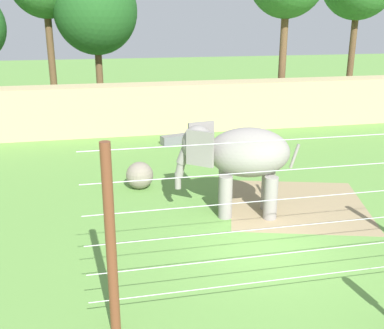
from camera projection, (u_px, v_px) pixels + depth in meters
name	position (u px, v px, depth m)	size (l,w,h in m)	color
ground_plane	(263.00, 247.00, 12.71)	(120.00, 120.00, 0.00)	#609342
dirt_patch	(297.00, 204.00, 15.56)	(4.46, 4.48, 0.01)	#937F5B
embankment_wall	(174.00, 107.00, 25.27)	(36.00, 1.80, 2.59)	tan
elephant	(239.00, 156.00, 14.33)	(3.79, 2.07, 2.88)	gray
enrichment_ball	(140.00, 175.00, 16.88)	(1.00, 1.00, 1.00)	gray
cable_fence	(314.00, 222.00, 9.57)	(9.35, 0.20, 3.96)	brown
feed_trough	(175.00, 139.00, 22.86)	(1.48, 0.85, 0.44)	slate
tree_far_left	(96.00, 11.00, 28.38)	(5.12, 5.12, 9.07)	brown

